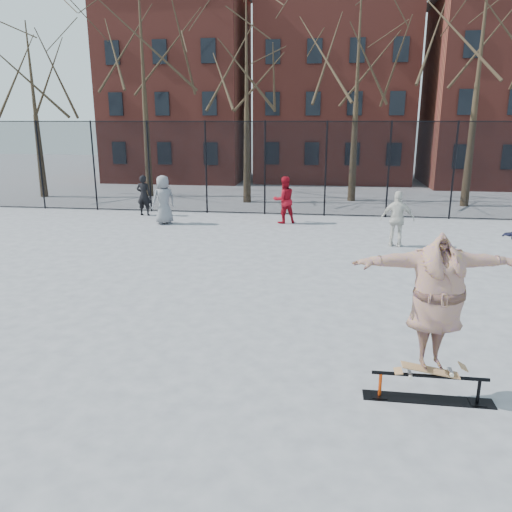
# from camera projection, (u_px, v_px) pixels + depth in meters

# --- Properties ---
(ground) EXTENTS (100.00, 100.00, 0.00)m
(ground) POSITION_uv_depth(u_px,v_px,m) (252.00, 339.00, 9.39)
(ground) COLOR slate
(skate_rail) EXTENTS (1.88, 0.29, 0.41)m
(skate_rail) POSITION_uv_depth(u_px,v_px,m) (428.00, 390.00, 7.31)
(skate_rail) COLOR black
(skate_rail) RESTS_ON ground
(skateboard) EXTENTS (0.88, 0.21, 0.11)m
(skateboard) POSITION_uv_depth(u_px,v_px,m) (430.00, 371.00, 7.23)
(skateboard) COLOR #925E3A
(skateboard) RESTS_ON skate_rail
(skater) EXTENTS (2.49, 1.07, 1.97)m
(skater) POSITION_uv_depth(u_px,v_px,m) (437.00, 304.00, 6.96)
(skater) COLOR #5F327E
(skater) RESTS_ON skateboard
(bystander_grey) EXTENTS (1.12, 1.07, 1.93)m
(bystander_grey) POSITION_uv_depth(u_px,v_px,m) (163.00, 200.00, 19.70)
(bystander_grey) COLOR slate
(bystander_grey) RESTS_ON ground
(bystander_black) EXTENTS (0.65, 0.44, 1.74)m
(bystander_black) POSITION_uv_depth(u_px,v_px,m) (144.00, 195.00, 21.52)
(bystander_black) COLOR black
(bystander_black) RESTS_ON ground
(bystander_red) EXTENTS (1.12, 1.03, 1.86)m
(bystander_red) POSITION_uv_depth(u_px,v_px,m) (284.00, 200.00, 19.87)
(bystander_red) COLOR maroon
(bystander_red) RESTS_ON ground
(bystander_white) EXTENTS (1.11, 0.57, 1.81)m
(bystander_white) POSITION_uv_depth(u_px,v_px,m) (397.00, 219.00, 16.12)
(bystander_white) COLOR silver
(bystander_white) RESTS_ON ground
(fence) EXTENTS (34.03, 0.07, 4.00)m
(fence) POSITION_uv_depth(u_px,v_px,m) (297.00, 168.00, 21.27)
(fence) COLOR black
(fence) RESTS_ON ground
(tree_row) EXTENTS (33.66, 7.46, 10.67)m
(tree_row) POSITION_uv_depth(u_px,v_px,m) (300.00, 48.00, 23.88)
(tree_row) COLOR black
(tree_row) RESTS_ON ground
(rowhouses) EXTENTS (29.00, 7.00, 13.00)m
(rowhouses) POSITION_uv_depth(u_px,v_px,m) (322.00, 88.00, 32.54)
(rowhouses) COLOR maroon
(rowhouses) RESTS_ON ground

